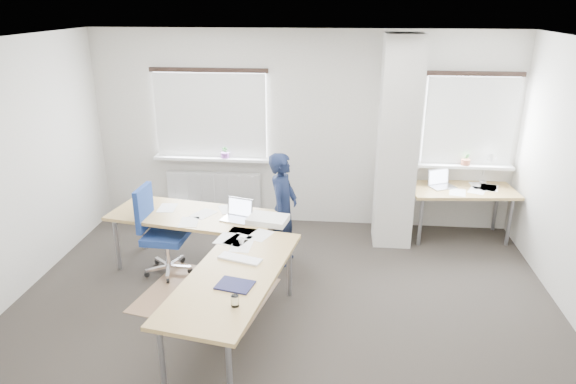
# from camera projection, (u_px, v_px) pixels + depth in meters

# --- Properties ---
(ground) EXTENTS (6.00, 6.00, 0.00)m
(ground) POSITION_uv_depth(u_px,v_px,m) (282.00, 314.00, 5.49)
(ground) COLOR #2A2522
(ground) RESTS_ON ground
(room_shell) EXTENTS (6.04, 5.04, 2.82)m
(room_shell) POSITION_uv_depth(u_px,v_px,m) (304.00, 146.00, 5.28)
(room_shell) COLOR #BAB4A9
(room_shell) RESTS_ON ground
(floor_mat) EXTENTS (1.61, 1.45, 0.01)m
(floor_mat) POSITION_uv_depth(u_px,v_px,m) (206.00, 295.00, 5.84)
(floor_mat) COLOR #977152
(floor_mat) RESTS_ON ground
(white_crate) EXTENTS (0.50, 0.37, 0.28)m
(white_crate) POSITION_uv_depth(u_px,v_px,m) (170.00, 215.00, 7.66)
(white_crate) COLOR white
(white_crate) RESTS_ON ground
(desk_main) EXTENTS (2.40, 2.98, 0.96)m
(desk_main) POSITION_uv_depth(u_px,v_px,m) (216.00, 243.00, 5.53)
(desk_main) COLOR olive
(desk_main) RESTS_ON ground
(desk_side) EXTENTS (1.46, 0.83, 1.22)m
(desk_side) POSITION_uv_depth(u_px,v_px,m) (462.00, 191.00, 7.04)
(desk_side) COLOR olive
(desk_side) RESTS_ON ground
(task_chair) EXTENTS (0.60, 0.59, 1.10)m
(task_chair) POSITION_uv_depth(u_px,v_px,m) (164.00, 249.00, 6.24)
(task_chair) COLOR navy
(task_chair) RESTS_ON ground
(person) EXTENTS (0.44, 0.58, 1.44)m
(person) POSITION_uv_depth(u_px,v_px,m) (283.00, 209.00, 6.36)
(person) COLOR black
(person) RESTS_ON ground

